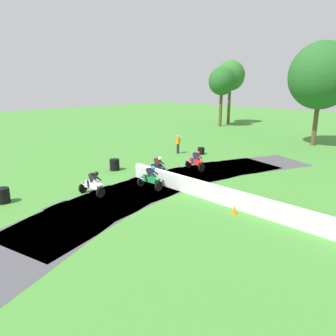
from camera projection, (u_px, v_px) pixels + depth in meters
ground_plane at (160, 184)px, 19.49m from camera, size 120.00×120.00×0.00m
track_asphalt at (169, 187)px, 18.97m from camera, size 7.47×25.66×0.01m
safety_barrier at (230, 198)px, 15.88m from camera, size 14.67×0.39×0.90m
motorcycle_lead_red at (196, 161)px, 22.48m from camera, size 1.71×0.90×1.43m
motorcycle_chase_black at (158, 167)px, 20.80m from camera, size 1.70×0.76×1.42m
motorcycle_trailing_green at (151, 178)px, 18.47m from camera, size 1.68×0.85×1.43m
motorcycle_fourth_white at (94, 184)px, 17.44m from camera, size 1.67×1.02×1.43m
tire_stack_near at (201, 151)px, 27.47m from camera, size 0.60×0.60×0.60m
tire_stack_mid_a at (115, 165)px, 22.46m from camera, size 0.70×0.70×0.80m
tire_stack_mid_b at (3, 196)px, 16.34m from camera, size 0.68×0.68×0.80m
track_marshal at (178, 144)px, 27.65m from camera, size 0.34×0.24×1.63m
traffic_cone at (235, 210)px, 14.96m from camera, size 0.28×0.28×0.44m
tree_far_right at (230, 76)px, 46.60m from camera, size 4.24×4.24×9.32m
tree_mid_rise at (321, 76)px, 29.79m from camera, size 6.05×6.05×9.91m
tree_behind_barrier at (222, 82)px, 43.58m from camera, size 3.70×3.70×8.24m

